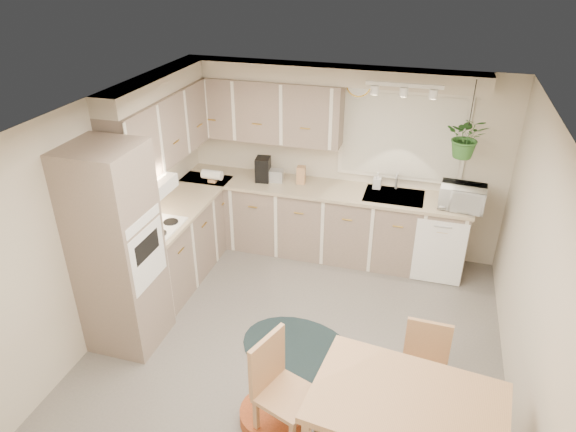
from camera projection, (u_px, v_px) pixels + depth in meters
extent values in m
plane|color=slate|center=(298.00, 344.00, 5.25)|extent=(4.20, 4.20, 0.00)
plane|color=white|center=(300.00, 115.00, 4.12)|extent=(4.20, 4.20, 0.00)
cube|color=beige|center=(342.00, 161.00, 6.46)|extent=(4.00, 0.04, 2.40)
cube|color=beige|center=(202.00, 427.00, 2.90)|extent=(4.00, 0.04, 2.40)
cube|color=beige|center=(108.00, 215.00, 5.18)|extent=(0.04, 4.20, 2.40)
cube|color=beige|center=(535.00, 279.00, 4.19)|extent=(0.04, 4.20, 2.40)
cube|color=gray|center=(182.00, 240.00, 6.20)|extent=(0.60, 1.85, 0.90)
cube|color=gray|center=(320.00, 222.00, 6.61)|extent=(3.60, 0.60, 0.90)
cube|color=tan|center=(178.00, 206.00, 5.97)|extent=(0.64, 1.89, 0.04)
cube|color=tan|center=(321.00, 189.00, 6.38)|extent=(3.64, 0.64, 0.04)
cube|color=gray|center=(118.00, 251.00, 4.85)|extent=(0.65, 0.65, 2.10)
cube|color=white|center=(148.00, 256.00, 4.77)|extent=(0.02, 0.56, 0.58)
cube|color=gray|center=(164.00, 127.00, 5.69)|extent=(0.35, 2.00, 0.75)
cube|color=gray|center=(262.00, 110.00, 6.27)|extent=(2.00, 0.35, 0.75)
cube|color=beige|center=(157.00, 84.00, 5.47)|extent=(0.30, 2.00, 0.20)
cube|color=beige|center=(327.00, 74.00, 5.87)|extent=(3.60, 0.30, 0.20)
cube|color=white|center=(154.00, 227.00, 5.47)|extent=(0.52, 0.58, 0.02)
cube|color=white|center=(147.00, 188.00, 5.26)|extent=(0.40, 0.60, 0.14)
cube|color=white|center=(402.00, 136.00, 6.08)|extent=(1.40, 0.02, 1.00)
cube|color=silver|center=(402.00, 136.00, 6.09)|extent=(1.50, 0.02, 1.10)
cube|color=#B5B9BE|center=(394.00, 199.00, 6.18)|extent=(0.70, 0.48, 0.10)
cube|color=white|center=(439.00, 253.00, 5.99)|extent=(0.58, 0.02, 0.83)
cube|color=white|center=(404.00, 85.00, 5.29)|extent=(0.80, 0.04, 0.04)
cylinder|color=gold|center=(359.00, 84.00, 5.94)|extent=(0.30, 0.03, 0.30)
cube|color=tan|center=(287.00, 393.00, 4.06)|extent=(0.56, 0.56, 0.94)
cube|color=tan|center=(423.00, 375.00, 4.29)|extent=(0.41, 0.41, 0.85)
ellipsoid|color=black|center=(298.00, 349.00, 5.17)|extent=(1.43, 1.22, 0.01)
cylinder|color=#BF5126|center=(272.00, 415.00, 4.37)|extent=(0.57, 0.57, 0.13)
imported|color=white|center=(463.00, 195.00, 5.81)|extent=(0.52, 0.32, 0.34)
imported|color=white|center=(377.00, 185.00, 6.32)|extent=(0.10, 0.21, 0.10)
imported|color=#326A2A|center=(466.00, 142.00, 5.53)|extent=(0.48, 0.52, 0.37)
cube|color=black|center=(263.00, 169.00, 6.50)|extent=(0.20, 0.23, 0.31)
cube|color=#B5B9BE|center=(273.00, 175.00, 6.52)|extent=(0.27, 0.18, 0.15)
cube|color=tan|center=(301.00, 175.00, 6.44)|extent=(0.11, 0.11, 0.23)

